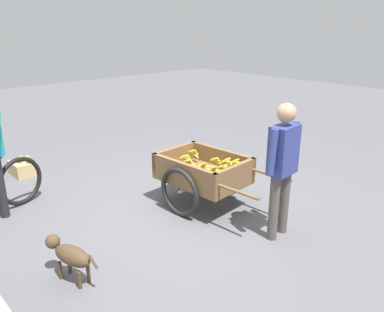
% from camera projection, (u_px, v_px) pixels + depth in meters
% --- Properties ---
extents(ground_plane, '(24.00, 24.00, 0.00)m').
position_uv_depth(ground_plane, '(184.00, 215.00, 4.88)').
color(ground_plane, '#56565B').
extents(fruit_cart, '(1.69, 0.98, 0.73)m').
position_uv_depth(fruit_cart, '(204.00, 174.00, 5.02)').
color(fruit_cart, brown).
rests_on(fruit_cart, ground).
extents(vendor_person, '(0.22, 0.55, 1.53)m').
position_uv_depth(vendor_person, '(283.00, 160.00, 4.12)').
color(vendor_person, '#4C4742').
rests_on(vendor_person, ground).
extents(dog, '(0.66, 0.28, 0.40)m').
position_uv_depth(dog, '(70.00, 254.00, 3.57)').
color(dog, '#4C3823').
rests_on(dog, ground).
extents(apple_crate, '(0.44, 0.32, 0.32)m').
position_uv_depth(apple_crate, '(23.00, 167.00, 6.14)').
color(apple_crate, tan).
rests_on(apple_crate, ground).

